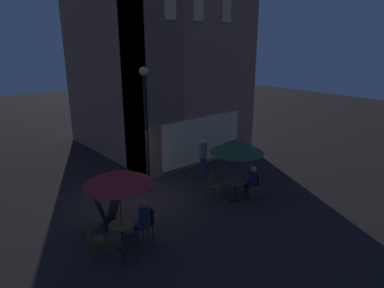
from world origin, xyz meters
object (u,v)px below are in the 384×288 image
object	(u,v)px
cafe_chair_3	(255,183)
cafe_chair_4	(214,182)
cafe_chair_0	(148,220)
patron_seated_1	(252,180)
street_lamp_near_corner	(145,109)
patio_umbrella_0	(118,177)
menu_sandwich_board	(108,211)
patron_seated_0	(144,218)
patron_standing_2	(203,158)
cafe_chair_2	(130,244)
cafe_table_0	(122,230)
patio_umbrella_1	(237,146)
cafe_chair_1	(93,239)
cafe_table_1	(235,187)

from	to	relation	value
cafe_chair_3	cafe_chair_4	bearing A→B (deg)	-27.63
cafe_chair_0	patron_seated_1	xyz separation A→B (m)	(4.49, -0.22, 0.11)
street_lamp_near_corner	patio_umbrella_0	world-z (taller)	street_lamp_near_corner
menu_sandwich_board	cafe_chair_3	xyz separation A→B (m)	(5.24, -1.65, 0.01)
patio_umbrella_0	patron_seated_0	xyz separation A→B (m)	(0.68, -0.07, -1.45)
menu_sandwich_board	patron_standing_2	distance (m)	5.10
menu_sandwich_board	patron_standing_2	size ratio (longest dim) A/B	0.57
menu_sandwich_board	cafe_chair_2	distance (m)	2.18
cafe_table_0	patio_umbrella_1	bearing A→B (deg)	-1.68
cafe_table_0	patio_umbrella_0	distance (m)	1.63
menu_sandwich_board	patio_umbrella_0	xyz separation A→B (m)	(-0.22, -1.30, 1.64)
street_lamp_near_corner	cafe_chair_2	bearing A→B (deg)	-129.73
patio_umbrella_1	patron_seated_1	xyz separation A→B (m)	(0.71, -0.18, -1.44)
street_lamp_near_corner	cafe_chair_2	xyz separation A→B (m)	(-2.87, -3.46, -2.69)
cafe_chair_4	patron_seated_0	distance (m)	3.70
menu_sandwich_board	cafe_chair_4	distance (m)	4.13
patron_seated_0	patron_standing_2	world-z (taller)	patron_standing_2
menu_sandwich_board	cafe_chair_0	world-z (taller)	menu_sandwich_board
cafe_chair_4	cafe_chair_1	bearing A→B (deg)	-104.39
cafe_table_0	patron_seated_1	distance (m)	5.33
cafe_chair_0	patron_standing_2	distance (m)	4.99
cafe_table_1	cafe_table_0	bearing A→B (deg)	178.32
cafe_chair_2	patio_umbrella_1	bearing A→B (deg)	-66.30
cafe_chair_1	cafe_table_0	bearing A→B (deg)	0.00
patron_standing_2	street_lamp_near_corner	bearing A→B (deg)	62.73
cafe_chair_2	cafe_chair_4	distance (m)	4.78
patron_seated_1	patio_umbrella_0	bearing A→B (deg)	10.64
cafe_table_1	patron_seated_0	world-z (taller)	patron_seated_0
patio_umbrella_1	patron_seated_1	size ratio (longest dim) A/B	1.96
menu_sandwich_board	cafe_table_0	distance (m)	1.32
cafe_chair_1	patron_standing_2	world-z (taller)	patron_standing_2
cafe_chair_4	patron_seated_0	bearing A→B (deg)	-98.81
cafe_chair_0	cafe_table_0	bearing A→B (deg)	0.00
patio_umbrella_0	cafe_chair_0	distance (m)	1.77
cafe_chair_0	patron_seated_0	distance (m)	0.18
patio_umbrella_0	cafe_chair_2	bearing A→B (deg)	-105.49
cafe_chair_0	cafe_chair_3	distance (m)	4.65
patio_umbrella_0	patron_standing_2	size ratio (longest dim) A/B	1.37
cafe_table_0	patron_standing_2	size ratio (longest dim) A/B	0.43
cafe_chair_2	cafe_chair_3	distance (m)	5.72
menu_sandwich_board	patron_seated_1	world-z (taller)	patron_seated_1
menu_sandwich_board	cafe_chair_1	world-z (taller)	menu_sandwich_board
cafe_chair_0	cafe_chair_1	size ratio (longest dim) A/B	1.11
patio_umbrella_1	cafe_chair_3	xyz separation A→B (m)	(0.85, -0.21, -1.60)
patio_umbrella_1	cafe_chair_4	bearing A→B (deg)	110.62
cafe_table_0	cafe_chair_0	size ratio (longest dim) A/B	0.75
menu_sandwich_board	cafe_table_1	world-z (taller)	menu_sandwich_board
street_lamp_near_corner	menu_sandwich_board	bearing A→B (deg)	-151.32
cafe_table_1	patron_seated_1	size ratio (longest dim) A/B	0.62
cafe_chair_4	patron_seated_0	world-z (taller)	patron_seated_0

